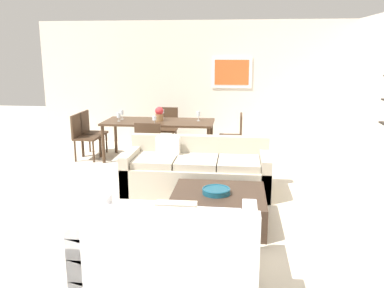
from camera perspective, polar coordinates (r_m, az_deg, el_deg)
ground_plane at (r=5.85m, az=0.41°, el=-7.63°), size 18.00×18.00×0.00m
back_wall_unit at (r=9.00m, az=4.86°, el=8.47°), size 8.40×0.09×2.70m
sofa_beige at (r=6.07m, az=0.67°, el=-3.94°), size 2.13×0.90×0.78m
loveseat_white at (r=3.90m, az=-3.34°, el=-14.02°), size 1.65×0.90×0.78m
coffee_table at (r=5.01m, az=3.73°, el=-8.99°), size 1.13×1.04×0.38m
decorative_bowl at (r=4.91m, az=3.44°, el=-6.59°), size 0.34×0.34×0.07m
dining_table at (r=7.78m, az=-4.70°, el=2.78°), size 2.09×0.90×0.75m
dining_chair_head at (r=8.63m, az=-3.57°, el=2.62°), size 0.44×0.44×0.88m
dining_chair_left_far at (r=8.40m, az=-14.16°, el=1.95°), size 0.44×0.44×0.88m
dining_chair_left_near at (r=8.03m, az=-15.17°, el=1.39°), size 0.44×0.44×0.88m
dining_chair_foot at (r=6.99m, az=-6.05°, el=0.07°), size 0.44×0.44×0.88m
dining_chair_right_far at (r=7.86m, az=6.06°, el=1.52°), size 0.44×0.44×0.88m
wine_glass_left_far at (r=8.03m, az=-9.85°, el=4.37°), size 0.06×0.06×0.18m
wine_glass_right_far at (r=7.74m, az=0.91°, el=4.24°), size 0.07×0.07×0.18m
wine_glass_foot at (r=7.37m, az=-5.32°, el=3.59°), size 0.07×0.07×0.16m
wine_glass_head at (r=8.12m, az=-4.19°, el=4.56°), size 0.07×0.07×0.17m
wine_glass_left_near at (r=7.82m, az=-10.30°, el=3.98°), size 0.07×0.07×0.16m
centerpiece_vase at (r=7.76m, az=-4.63°, el=4.27°), size 0.16×0.16×0.27m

